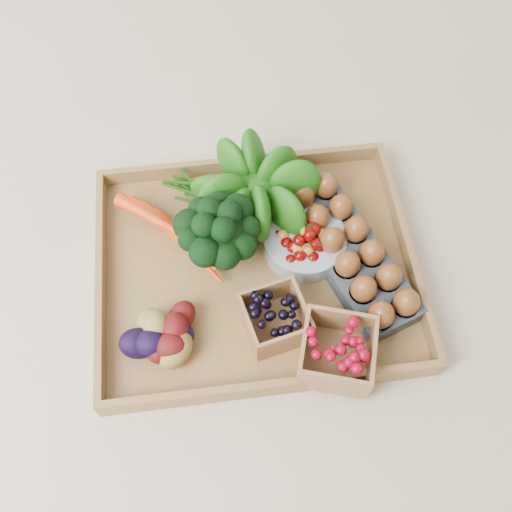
{
  "coord_description": "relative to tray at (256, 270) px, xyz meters",
  "views": [
    {
      "loc": [
        -0.06,
        -0.46,
        0.91
      ],
      "look_at": [
        0.0,
        0.0,
        0.06
      ],
      "focal_mm": 40.0,
      "sensor_mm": 36.0,
      "label": 1
    }
  ],
  "objects": [
    {
      "name": "punnet_raspberry",
      "position": [
        0.1,
        -0.18,
        0.05
      ],
      "size": [
        0.14,
        0.14,
        0.08
      ],
      "primitive_type": "cube",
      "rotation": [
        0.0,
        0.0,
        -0.31
      ],
      "color": "maroon",
      "rests_on": "tray"
    },
    {
      "name": "carrots",
      "position": [
        -0.13,
        0.07,
        0.03
      ],
      "size": [
        0.18,
        0.13,
        0.04
      ],
      "primitive_type": null,
      "color": "#E73F0C",
      "rests_on": "tray"
    },
    {
      "name": "ground",
      "position": [
        0.0,
        0.0,
        -0.01
      ],
      "size": [
        4.0,
        4.0,
        0.0
      ],
      "primitive_type": "plane",
      "color": "beige",
      "rests_on": "ground"
    },
    {
      "name": "tray",
      "position": [
        0.0,
        0.0,
        0.0
      ],
      "size": [
        0.55,
        0.45,
        0.01
      ],
      "primitive_type": "cube",
      "color": "olive",
      "rests_on": "ground"
    },
    {
      "name": "egg_carton",
      "position": [
        0.16,
        -0.0,
        0.03
      ],
      "size": [
        0.21,
        0.33,
        0.04
      ],
      "primitive_type": "cube",
      "rotation": [
        0.0,
        0.0,
        0.34
      ],
      "color": "#343B43",
      "rests_on": "tray"
    },
    {
      "name": "cherry_bowl",
      "position": [
        0.09,
        0.03,
        0.03
      ],
      "size": [
        0.15,
        0.15,
        0.04
      ],
      "primitive_type": "cylinder",
      "color": "#8C9EA5",
      "rests_on": "tray"
    },
    {
      "name": "lettuce",
      "position": [
        0.02,
        0.13,
        0.08
      ],
      "size": [
        0.14,
        0.14,
        0.14
      ],
      "primitive_type": "sphere",
      "color": "#0E450A",
      "rests_on": "tray"
    },
    {
      "name": "potatoes",
      "position": [
        -0.16,
        -0.12,
        0.05
      ],
      "size": [
        0.14,
        0.14,
        0.08
      ],
      "primitive_type": null,
      "color": "#410A0B",
      "rests_on": "tray"
    },
    {
      "name": "punnet_blackberry",
      "position": [
        0.02,
        -0.11,
        0.04
      ],
      "size": [
        0.12,
        0.12,
        0.07
      ],
      "primitive_type": "cube",
      "rotation": [
        0.0,
        0.0,
        0.22
      ],
      "color": "black",
      "rests_on": "tray"
    },
    {
      "name": "broccoli",
      "position": [
        -0.06,
        0.02,
        0.06
      ],
      "size": [
        0.14,
        0.14,
        0.11
      ],
      "primitive_type": null,
      "color": "black",
      "rests_on": "tray"
    }
  ]
}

